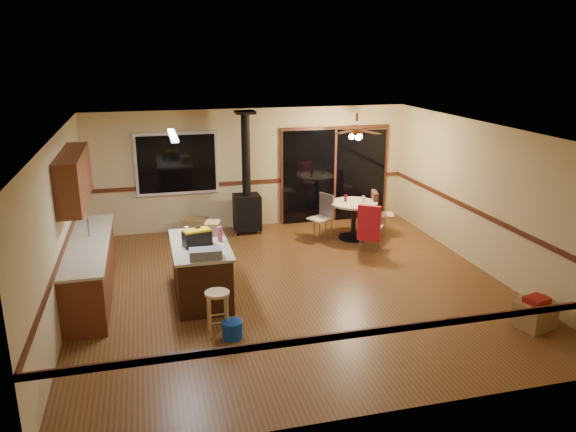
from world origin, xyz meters
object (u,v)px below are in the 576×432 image
object	(u,v)px
toolbox_black	(197,239)
box_corner_b	(537,311)
bar_stool	(218,313)
dining_table	(354,214)
wood_stove	(247,200)
chair_right	(376,208)
chair_left	(324,211)
chair_near	(369,223)
box_under_window	(196,227)
kitchen_island	(201,270)
toolbox_grey	(206,254)
box_corner_a	(535,315)
blue_bucket	(232,329)

from	to	relation	value
toolbox_black	box_corner_b	distance (m)	5.13
bar_stool	dining_table	xyz separation A→B (m)	(3.27, 3.37, 0.22)
wood_stove	chair_right	size ratio (longest dim) A/B	3.60
dining_table	chair_left	size ratio (longest dim) A/B	1.77
dining_table	chair_right	xyz separation A→B (m)	(0.52, 0.10, 0.06)
chair_near	box_under_window	size ratio (longest dim) A/B	1.48
toolbox_black	bar_stool	bearing A→B (deg)	-83.26
kitchen_island	chair_right	world-z (taller)	chair_right
toolbox_grey	chair_left	size ratio (longest dim) A/B	0.85
chair_right	bar_stool	bearing A→B (deg)	-137.62
toolbox_black	chair_left	xyz separation A→B (m)	(2.80, 2.34, -0.43)
toolbox_grey	box_under_window	bearing A→B (deg)	87.33
toolbox_grey	box_corner_b	bearing A→B (deg)	-17.34
bar_stool	box_corner_a	world-z (taller)	bar_stool
toolbox_black	bar_stool	world-z (taller)	toolbox_black
chair_left	box_under_window	bearing A→B (deg)	161.58
chair_near	box_under_window	xyz separation A→B (m)	(-3.17, 1.85, -0.41)
toolbox_grey	chair_right	world-z (taller)	toolbox_grey
toolbox_black	blue_bucket	bearing A→B (deg)	-77.03
wood_stove	bar_stool	xyz separation A→B (m)	(-1.21, -4.32, -0.42)
wood_stove	chair_left	world-z (taller)	wood_stove
bar_stool	chair_left	size ratio (longest dim) A/B	1.15
wood_stove	chair_near	world-z (taller)	wood_stove
chair_near	box_under_window	distance (m)	3.69
box_corner_b	kitchen_island	bearing A→B (deg)	155.47
kitchen_island	toolbox_black	xyz separation A→B (m)	(-0.05, -0.10, 0.56)
bar_stool	box_under_window	world-z (taller)	bar_stool
kitchen_island	toolbox_grey	size ratio (longest dim) A/B	3.63
bar_stool	box_corner_b	bearing A→B (deg)	-10.45
toolbox_grey	chair_right	size ratio (longest dim) A/B	0.66
kitchen_island	dining_table	world-z (taller)	kitchen_island
wood_stove	toolbox_grey	distance (m)	3.94
kitchen_island	blue_bucket	distance (m)	1.50
chair_right	blue_bucket	bearing A→B (deg)	-134.92
toolbox_grey	box_under_window	world-z (taller)	toolbox_grey
bar_stool	dining_table	world-z (taller)	dining_table
blue_bucket	chair_left	distance (m)	4.48
chair_right	box_corner_b	bearing A→B (deg)	-80.60
wood_stove	chair_near	bearing A→B (deg)	-41.18
blue_bucket	chair_left	world-z (taller)	chair_left
kitchen_island	blue_bucket	bearing A→B (deg)	-79.60
chair_near	dining_table	bearing A→B (deg)	89.70
chair_left	chair_right	size ratio (longest dim) A/B	0.78
wood_stove	box_corner_a	distance (m)	6.17
blue_bucket	chair_right	world-z (taller)	chair_right
toolbox_grey	chair_near	xyz separation A→B (m)	(3.34, 1.92, -0.37)
bar_stool	box_under_window	xyz separation A→B (m)	(0.10, 4.37, -0.12)
toolbox_grey	blue_bucket	distance (m)	1.17
bar_stool	chair_near	xyz separation A→B (m)	(3.27, 2.52, 0.28)
chair_right	toolbox_grey	bearing A→B (deg)	-143.49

